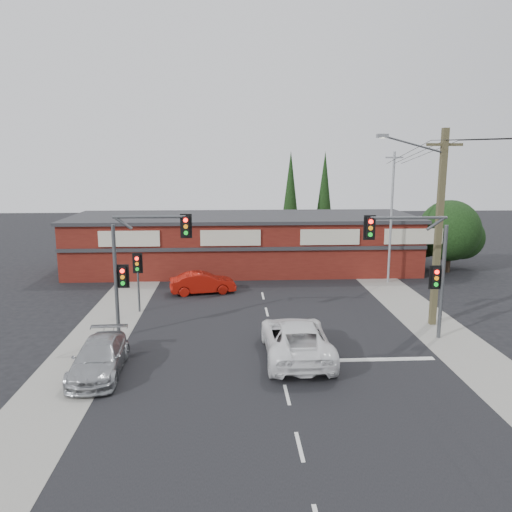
{
  "coord_description": "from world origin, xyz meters",
  "views": [
    {
      "loc": [
        -2.02,
        -21.44,
        8.52
      ],
      "look_at": [
        -0.74,
        3.0,
        3.74
      ],
      "focal_mm": 35.0,
      "sensor_mm": 36.0,
      "label": 1
    }
  ],
  "objects_px": {
    "silver_suv": "(99,358)",
    "utility_pole": "(437,222)",
    "white_suv": "(296,339)",
    "shop_building": "(243,242)",
    "red_sedan": "(203,283)"
  },
  "relations": [
    {
      "from": "silver_suv",
      "to": "shop_building",
      "type": "relative_size",
      "value": 0.17
    },
    {
      "from": "red_sedan",
      "to": "utility_pole",
      "type": "bearing_deg",
      "value": -129.77
    },
    {
      "from": "shop_building",
      "to": "utility_pole",
      "type": "relative_size",
      "value": 2.73
    },
    {
      "from": "red_sedan",
      "to": "utility_pole",
      "type": "distance_m",
      "value": 14.74
    },
    {
      "from": "silver_suv",
      "to": "utility_pole",
      "type": "distance_m",
      "value": 17.21
    },
    {
      "from": "shop_building",
      "to": "utility_pole",
      "type": "distance_m",
      "value": 17.15
    },
    {
      "from": "white_suv",
      "to": "silver_suv",
      "type": "relative_size",
      "value": 1.28
    },
    {
      "from": "red_sedan",
      "to": "silver_suv",
      "type": "bearing_deg",
      "value": 153.31
    },
    {
      "from": "red_sedan",
      "to": "shop_building",
      "type": "bearing_deg",
      "value": -32.06
    },
    {
      "from": "white_suv",
      "to": "red_sedan",
      "type": "relative_size",
      "value": 1.44
    },
    {
      "from": "white_suv",
      "to": "silver_suv",
      "type": "height_order",
      "value": "white_suv"
    },
    {
      "from": "silver_suv",
      "to": "red_sedan",
      "type": "relative_size",
      "value": 1.12
    },
    {
      "from": "white_suv",
      "to": "shop_building",
      "type": "relative_size",
      "value": 0.22
    },
    {
      "from": "silver_suv",
      "to": "shop_building",
      "type": "xyz_separation_m",
      "value": [
        6.33,
        19.29,
        1.46
      ]
    },
    {
      "from": "silver_suv",
      "to": "red_sedan",
      "type": "height_order",
      "value": "red_sedan"
    }
  ]
}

